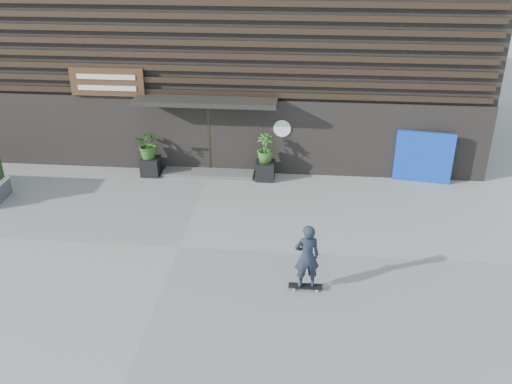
# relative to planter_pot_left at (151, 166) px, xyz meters

# --- Properties ---
(ground) EXTENTS (80.00, 80.00, 0.00)m
(ground) POSITION_rel_planter_pot_left_xyz_m (1.90, -4.40, -0.30)
(ground) COLOR gray
(ground) RESTS_ON ground
(entrance_step) EXTENTS (3.00, 0.80, 0.12)m
(entrance_step) POSITION_rel_planter_pot_left_xyz_m (1.90, 0.20, -0.24)
(entrance_step) COLOR #50504D
(entrance_step) RESTS_ON ground
(planter_pot_left) EXTENTS (0.60, 0.60, 0.60)m
(planter_pot_left) POSITION_rel_planter_pot_left_xyz_m (0.00, 0.00, 0.00)
(planter_pot_left) COLOR black
(planter_pot_left) RESTS_ON ground
(bamboo_left) EXTENTS (0.86, 0.75, 0.96)m
(bamboo_left) POSITION_rel_planter_pot_left_xyz_m (0.00, 0.00, 0.78)
(bamboo_left) COLOR #2D591E
(bamboo_left) RESTS_ON planter_pot_left
(planter_pot_right) EXTENTS (0.60, 0.60, 0.60)m
(planter_pot_right) POSITION_rel_planter_pot_left_xyz_m (3.80, 0.00, 0.00)
(planter_pot_right) COLOR black
(planter_pot_right) RESTS_ON ground
(bamboo_right) EXTENTS (0.54, 0.54, 0.96)m
(bamboo_right) POSITION_rel_planter_pot_left_xyz_m (3.80, 0.00, 0.78)
(bamboo_right) COLOR #2D591E
(bamboo_right) RESTS_ON planter_pot_right
(blue_tarp) EXTENTS (1.80, 0.38, 1.69)m
(blue_tarp) POSITION_rel_planter_pot_left_xyz_m (8.84, 0.30, 0.54)
(blue_tarp) COLOR #0D32AB
(blue_tarp) RESTS_ON ground
(building) EXTENTS (18.00, 11.00, 8.00)m
(building) POSITION_rel_planter_pot_left_xyz_m (1.90, 5.56, 3.69)
(building) COLOR black
(building) RESTS_ON ground
(skateboarder) EXTENTS (0.78, 0.49, 1.68)m
(skateboarder) POSITION_rel_planter_pot_left_xyz_m (5.20, -5.92, 0.58)
(skateboarder) COLOR black
(skateboarder) RESTS_ON ground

